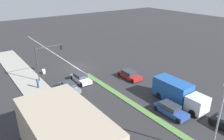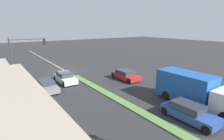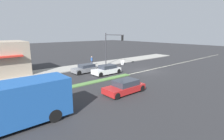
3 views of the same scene
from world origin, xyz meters
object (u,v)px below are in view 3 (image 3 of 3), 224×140
Objects in this scene: traffic_signal_main at (111,44)px; pedestrian at (92,61)px; warning_aframe_sign at (122,63)px; hatchback_red at (125,87)px; suv_grey at (86,69)px; van_white at (107,70)px; delivery_truck at (14,105)px.

traffic_signal_main is 4.49m from pedestrian.
hatchback_red is at bearing 137.26° from warning_aframe_sign.
suv_grey is at bearing 135.82° from pedestrian.
van_white is (-6.33, 1.70, -0.33)m from pedestrian.
delivery_truck reaches higher than van_white.
delivery_truck is 15.07m from van_white.
pedestrian is at bearing -21.00° from hatchback_red.
suv_grey is (-0.88, 8.29, 0.18)m from warning_aframe_sign.
van_white is (-3.92, 4.09, -3.26)m from traffic_signal_main.
van_white is 0.98× the size of hatchback_red.
hatchback_red is (-13.53, 5.19, -0.35)m from pedestrian.
suv_grey is at bearing 100.93° from traffic_signal_main.
delivery_truck is (-13.53, 14.91, 0.50)m from pedestrian.
delivery_truck is at bearing 90.00° from hatchback_red.
pedestrian reaches higher than suv_grey.
van_white reaches higher than hatchback_red.
delivery_truck is at bearing 118.82° from warning_aframe_sign.
warning_aframe_sign is at bearing -83.96° from suv_grey.
delivery_truck is 9.75m from hatchback_red.
van_white reaches higher than suv_grey.
pedestrian is 6.56m from van_white.
pedestrian reaches higher than warning_aframe_sign.
traffic_signal_main is 1.32× the size of hatchback_red.
pedestrian is 1.92× the size of warning_aframe_sign.
traffic_signal_main reaches higher than warning_aframe_sign.
suv_grey is (-1.12, 5.82, -3.30)m from traffic_signal_main.
suv_grey is (10.00, -11.48, -0.87)m from delivery_truck.
pedestrian is at bearing 61.35° from warning_aframe_sign.
pedestrian is 0.41× the size of suv_grey.
hatchback_red is at bearing 170.00° from suv_grey.
suv_grey is 0.96× the size of van_white.
delivery_truck is at bearing 131.06° from suv_grey.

